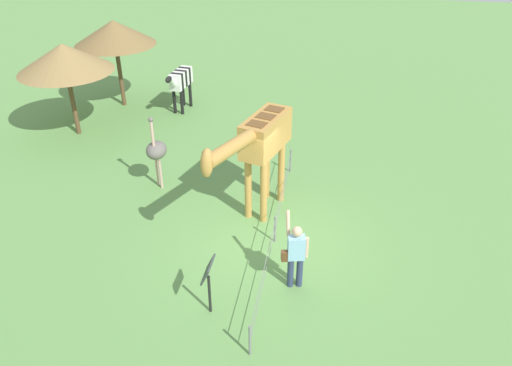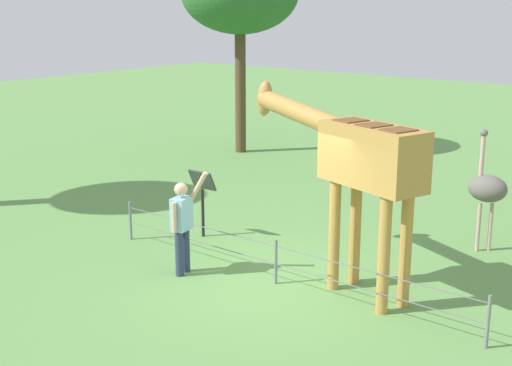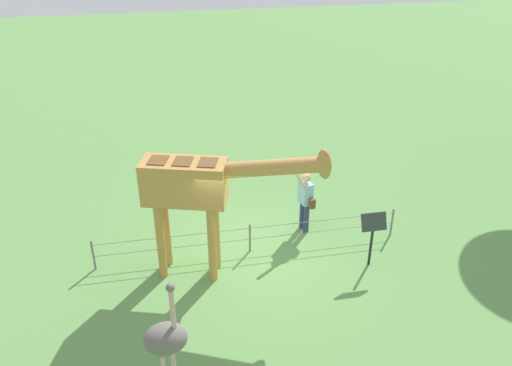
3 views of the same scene
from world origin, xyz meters
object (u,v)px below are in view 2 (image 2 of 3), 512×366
at_px(giraffe, 357,160).
at_px(visitor, 182,222).
at_px(ostrich, 487,189).
at_px(info_sign, 202,189).

bearing_deg(giraffe, visitor, 24.53).
distance_m(giraffe, ostrich, 3.34).
bearing_deg(ostrich, giraffe, 73.66).
relative_size(giraffe, visitor, 2.13).
bearing_deg(ostrich, info_sign, 30.01).
height_order(giraffe, info_sign, giraffe).
height_order(visitor, info_sign, visitor).
bearing_deg(info_sign, giraffe, 173.09).
bearing_deg(visitor, ostrich, -129.36).
height_order(giraffe, ostrich, giraffe).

